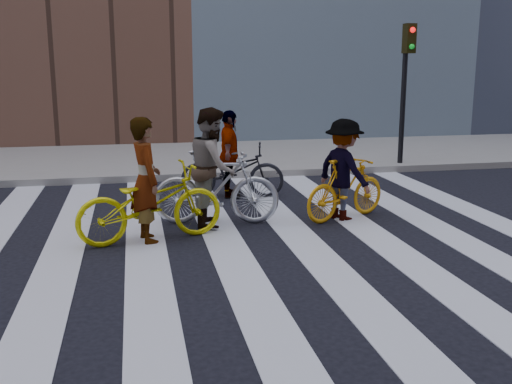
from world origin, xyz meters
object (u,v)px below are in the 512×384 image
object	(u,v)px
rider_left	(146,180)
rider_right	(344,170)
bike_dark_rear	(232,171)
rider_rear	(229,154)
bike_silver_mid	(216,187)
bike_yellow_left	(150,203)
rider_mid	(213,167)
traffic_signal	(406,71)
bike_yellow_right	(346,189)

from	to	relation	value
rider_left	rider_right	xyz separation A→B (m)	(3.12, 0.59, -0.07)
bike_dark_rear	rider_rear	xyz separation A→B (m)	(-0.05, 0.00, 0.31)
bike_silver_mid	rider_rear	xyz separation A→B (m)	(0.51, 1.82, 0.23)
bike_yellow_left	bike_silver_mid	size ratio (longest dim) A/B	1.07
bike_dark_rear	rider_mid	distance (m)	1.96
bike_yellow_left	rider_rear	size ratio (longest dim) A/B	1.28
traffic_signal	bike_silver_mid	distance (m)	6.50
traffic_signal	rider_rear	size ratio (longest dim) A/B	2.04
traffic_signal	bike_yellow_right	size ratio (longest dim) A/B	2.01
bike_silver_mid	bike_yellow_right	bearing A→B (deg)	-83.46
bike_yellow_right	rider_mid	world-z (taller)	rider_mid
bike_silver_mid	rider_rear	bearing A→B (deg)	-5.68
bike_silver_mid	rider_right	distance (m)	2.05
bike_dark_rear	rider_left	xyz separation A→B (m)	(-1.64, -2.53, 0.38)
bike_dark_rear	bike_yellow_left	bearing A→B (deg)	159.94
rider_left	rider_rear	bearing A→B (deg)	-45.80
traffic_signal	bike_silver_mid	world-z (taller)	traffic_signal
bike_yellow_left	bike_dark_rear	size ratio (longest dim) A/B	1.08
rider_mid	rider_rear	distance (m)	1.91
rider_mid	bike_yellow_right	bearing A→B (deg)	-83.38
bike_yellow_left	rider_left	world-z (taller)	rider_left
bike_yellow_right	bike_dark_rear	bearing A→B (deg)	13.51
rider_mid	rider_right	size ratio (longest dim) A/B	1.13
rider_right	bike_silver_mid	bearing A→B (deg)	61.89
bike_yellow_left	rider_left	size ratio (longest dim) A/B	1.18
rider_left	bike_yellow_right	bearing A→B (deg)	-93.14
rider_left	bike_yellow_left	bearing A→B (deg)	-103.70
traffic_signal	rider_mid	size ratio (longest dim) A/B	1.82
traffic_signal	rider_rear	distance (m)	5.10
rider_left	rider_mid	bearing A→B (deg)	-69.24
traffic_signal	bike_yellow_left	size ratio (longest dim) A/B	1.59
bike_silver_mid	bike_dark_rear	distance (m)	1.91
traffic_signal	rider_right	xyz separation A→B (m)	(-2.89, -4.01, -1.47)
bike_dark_rear	bike_silver_mid	bearing A→B (deg)	175.11
bike_silver_mid	rider_mid	bearing A→B (deg)	99.79
bike_silver_mid	rider_left	world-z (taller)	rider_left
rider_rear	bike_yellow_right	bearing A→B (deg)	-128.78
traffic_signal	rider_left	xyz separation A→B (m)	(-6.01, -4.60, -1.40)
traffic_signal	bike_dark_rear	world-z (taller)	traffic_signal
bike_yellow_left	bike_dark_rear	xyz separation A→B (m)	(1.59, 2.53, -0.04)
bike_silver_mid	bike_yellow_right	xyz separation A→B (m)	(2.09, -0.12, -0.09)
bike_yellow_left	rider_right	distance (m)	3.14
rider_left	rider_right	bearing A→B (deg)	-92.98
rider_left	rider_rear	distance (m)	2.99
traffic_signal	rider_rear	xyz separation A→B (m)	(-4.42, -2.06, -1.46)
rider_left	rider_mid	size ratio (longest dim) A/B	0.97
bike_yellow_right	rider_mid	xyz separation A→B (m)	(-2.14, 0.12, 0.42)
traffic_signal	rider_mid	world-z (taller)	traffic_signal
rider_mid	rider_right	bearing A→B (deg)	-83.46
rider_left	rider_mid	xyz separation A→B (m)	(1.04, 0.71, 0.03)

